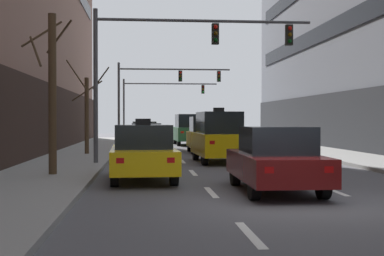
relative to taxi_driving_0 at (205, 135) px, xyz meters
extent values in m
plane|color=#515156|center=(-0.07, -18.06, -1.01)|extent=(120.00, 120.00, 0.00)
cube|color=silver|center=(-1.68, -21.06, -1.00)|extent=(0.16, 2.00, 0.01)
cube|color=silver|center=(-1.68, -16.06, -1.00)|extent=(0.16, 2.00, 0.01)
cube|color=silver|center=(-1.68, -11.06, -1.00)|extent=(0.16, 2.00, 0.01)
cube|color=silver|center=(-1.68, -6.06, -1.00)|extent=(0.16, 2.00, 0.01)
cube|color=silver|center=(-1.68, -1.06, -1.00)|extent=(0.16, 2.00, 0.01)
cube|color=silver|center=(-1.68, 3.94, -1.00)|extent=(0.16, 2.00, 0.01)
cube|color=silver|center=(-1.68, 8.94, -1.00)|extent=(0.16, 2.00, 0.01)
cube|color=silver|center=(-1.68, 13.94, -1.00)|extent=(0.16, 2.00, 0.01)
cube|color=silver|center=(1.54, -16.06, -1.00)|extent=(0.16, 2.00, 0.01)
cube|color=silver|center=(1.54, -11.06, -1.00)|extent=(0.16, 2.00, 0.01)
cube|color=silver|center=(1.54, -6.06, -1.00)|extent=(0.16, 2.00, 0.01)
cube|color=silver|center=(1.54, -1.06, -1.00)|extent=(0.16, 2.00, 0.01)
cube|color=silver|center=(1.54, 3.94, -1.00)|extent=(0.16, 2.00, 0.01)
cube|color=silver|center=(1.54, 8.94, -1.00)|extent=(0.16, 2.00, 0.01)
cube|color=silver|center=(1.54, 13.94, -1.00)|extent=(0.16, 2.00, 0.01)
cylinder|color=black|center=(-0.75, 1.28, -0.69)|extent=(0.21, 0.63, 0.63)
cylinder|color=black|center=(0.76, 1.28, -0.69)|extent=(0.21, 0.63, 0.63)
cylinder|color=black|center=(-0.76, -1.28, -0.69)|extent=(0.21, 0.63, 0.63)
cylinder|color=black|center=(0.75, -1.28, -0.69)|extent=(0.21, 0.63, 0.63)
cube|color=yellow|center=(0.00, 0.00, -0.27)|extent=(1.76, 4.18, 0.85)
cube|color=black|center=(0.00, 0.00, 0.59)|extent=(1.53, 2.47, 0.85)
cube|color=white|center=(-0.60, 2.05, -0.12)|extent=(0.19, 0.08, 0.13)
cube|color=red|center=(-0.62, -2.04, -0.12)|extent=(0.19, 0.08, 0.13)
cube|color=white|center=(0.62, 2.04, -0.12)|extent=(0.19, 0.08, 0.13)
cube|color=red|center=(0.60, -2.05, -0.12)|extent=(0.19, 0.08, 0.13)
cube|color=black|center=(0.00, 0.00, 1.10)|extent=(0.42, 0.19, 0.17)
cylinder|color=black|center=(-1.05, 10.57, -0.66)|extent=(0.26, 0.70, 0.70)
cylinder|color=black|center=(0.63, 10.63, -0.66)|extent=(0.26, 0.70, 0.70)
cylinder|color=black|center=(-0.96, 7.73, -0.66)|extent=(0.26, 0.70, 0.70)
cylinder|color=black|center=(0.73, 7.79, -0.66)|extent=(0.26, 0.70, 0.70)
cube|color=#1E512D|center=(-0.16, 9.18, -0.18)|extent=(2.10, 4.70, 0.95)
cube|color=black|center=(-0.16, 9.18, 0.76)|extent=(1.78, 2.80, 0.95)
cube|color=white|center=(-0.92, 11.43, -0.02)|extent=(0.21, 0.09, 0.15)
cube|color=red|center=(-0.76, 6.88, -0.02)|extent=(0.21, 0.09, 0.15)
cube|color=white|center=(0.44, 11.48, -0.02)|extent=(0.21, 0.09, 0.15)
cube|color=red|center=(0.60, 6.92, -0.02)|extent=(0.21, 0.09, 0.15)
cylinder|color=black|center=(-0.83, -14.71, -0.67)|extent=(0.23, 0.68, 0.67)
cylinder|color=black|center=(0.80, -14.73, -0.67)|extent=(0.23, 0.68, 0.67)
cylinder|color=black|center=(-0.86, -17.46, -0.67)|extent=(0.23, 0.68, 0.67)
cylinder|color=black|center=(0.77, -17.48, -0.67)|extent=(0.23, 0.68, 0.67)
cube|color=maroon|center=(-0.03, -16.10, -0.34)|extent=(1.93, 4.51, 0.65)
cube|color=black|center=(-0.03, -16.30, 0.33)|extent=(1.65, 1.96, 0.69)
cube|color=white|center=(-0.66, -13.89, -0.23)|extent=(0.20, 0.08, 0.14)
cube|color=red|center=(-0.71, -18.29, -0.23)|extent=(0.20, 0.08, 0.14)
cube|color=white|center=(0.66, -13.90, -0.23)|extent=(0.20, 0.08, 0.14)
cube|color=red|center=(0.60, -18.30, -0.23)|extent=(0.20, 0.08, 0.14)
cylinder|color=black|center=(-1.03, -5.33, -0.67)|extent=(0.25, 0.69, 0.68)
cylinder|color=black|center=(0.62, -5.27, -0.67)|extent=(0.25, 0.69, 0.68)
cylinder|color=black|center=(-0.93, -8.10, -0.67)|extent=(0.25, 0.69, 0.68)
cylinder|color=black|center=(0.71, -8.04, -0.67)|extent=(0.25, 0.69, 0.68)
cube|color=yellow|center=(-0.16, -6.68, -0.20)|extent=(2.05, 4.59, 0.93)
cube|color=black|center=(-0.16, -6.68, 0.72)|extent=(1.74, 2.73, 0.93)
cube|color=white|center=(-0.90, -4.49, -0.04)|extent=(0.21, 0.09, 0.14)
cube|color=red|center=(-0.74, -8.93, -0.04)|extent=(0.21, 0.09, 0.14)
cube|color=white|center=(0.43, -4.44, -0.04)|extent=(0.21, 0.09, 0.14)
cube|color=red|center=(0.58, -8.88, -0.04)|extent=(0.21, 0.09, 0.14)
cube|color=black|center=(-0.16, -6.68, 1.28)|extent=(0.46, 0.22, 0.19)
cylinder|color=black|center=(-4.29, -11.90, -0.67)|extent=(0.25, 0.69, 0.68)
cylinder|color=black|center=(-2.64, -11.84, -0.67)|extent=(0.25, 0.69, 0.68)
cylinder|color=black|center=(-4.20, -14.68, -0.67)|extent=(0.25, 0.69, 0.68)
cylinder|color=black|center=(-2.55, -14.62, -0.67)|extent=(0.25, 0.69, 0.68)
cube|color=yellow|center=(-3.42, -13.26, -0.34)|extent=(2.05, 4.60, 0.66)
cube|color=black|center=(-3.41, -13.47, 0.34)|extent=(1.72, 2.01, 0.70)
cube|color=white|center=(-4.16, -11.05, -0.22)|extent=(0.21, 0.09, 0.14)
cube|color=red|center=(-4.01, -15.51, -0.22)|extent=(0.21, 0.09, 0.14)
cube|color=white|center=(-2.83, -11.01, -0.22)|extent=(0.21, 0.09, 0.14)
cube|color=red|center=(-2.68, -15.46, -0.22)|extent=(0.21, 0.09, 0.14)
cube|color=black|center=(-3.41, -13.47, 0.79)|extent=(0.46, 0.22, 0.19)
cylinder|color=black|center=(-4.09, 10.62, -0.66)|extent=(0.25, 0.69, 0.69)
cylinder|color=black|center=(-2.43, 10.57, -0.66)|extent=(0.25, 0.69, 0.69)
cylinder|color=black|center=(-4.18, 7.81, -0.66)|extent=(0.25, 0.69, 0.69)
cylinder|color=black|center=(-2.51, 7.76, -0.66)|extent=(0.25, 0.69, 0.69)
cube|color=yellow|center=(-3.30, 9.19, -0.33)|extent=(2.05, 4.64, 0.67)
cube|color=black|center=(-3.31, 8.98, 0.36)|extent=(1.72, 2.03, 0.71)
cube|color=white|center=(-3.91, 11.46, -0.21)|extent=(0.21, 0.09, 0.15)
cube|color=red|center=(-4.04, 6.96, -0.21)|extent=(0.21, 0.09, 0.15)
cube|color=white|center=(-2.56, 11.42, -0.21)|extent=(0.21, 0.09, 0.15)
cube|color=red|center=(-2.70, 6.92, -0.21)|extent=(0.21, 0.09, 0.15)
cube|color=black|center=(-3.31, 8.98, 0.81)|extent=(0.46, 0.22, 0.19)
cylinder|color=black|center=(-4.11, 1.97, -0.68)|extent=(0.24, 0.67, 0.66)
cylinder|color=black|center=(-2.51, 2.01, -0.68)|extent=(0.24, 0.67, 0.66)
cylinder|color=black|center=(-4.04, -0.73, -0.68)|extent=(0.24, 0.67, 0.66)
cylinder|color=black|center=(-2.44, -0.69, -0.68)|extent=(0.24, 0.67, 0.66)
cube|color=#474C51|center=(-3.27, 0.64, -0.36)|extent=(1.96, 4.45, 0.64)
cube|color=black|center=(-3.27, 0.44, 0.30)|extent=(1.65, 1.94, 0.68)
cube|color=white|center=(-3.97, 2.78, -0.24)|extent=(0.20, 0.09, 0.14)
cube|color=red|center=(-3.86, -1.54, -0.24)|extent=(0.20, 0.09, 0.14)
cube|color=white|center=(-2.69, 2.82, -0.24)|extent=(0.20, 0.09, 0.14)
cube|color=red|center=(-2.57, -1.50, -0.24)|extent=(0.20, 0.09, 0.14)
cylinder|color=#4C4C51|center=(-5.30, -8.06, 2.20)|extent=(0.18, 0.18, 6.13)
cylinder|color=#4C4C51|center=(-0.93, -8.06, 4.85)|extent=(8.74, 0.12, 0.12)
cube|color=black|center=(-0.50, -8.06, 4.33)|extent=(0.28, 0.24, 0.84)
sphere|color=red|center=(-0.50, -8.20, 4.59)|extent=(0.17, 0.17, 0.17)
sphere|color=#523505|center=(-0.50, -8.20, 4.33)|extent=(0.17, 0.17, 0.17)
sphere|color=#073E10|center=(-0.50, -8.20, 4.07)|extent=(0.17, 0.17, 0.17)
cube|color=black|center=(2.56, -8.06, 4.33)|extent=(0.28, 0.24, 0.84)
sphere|color=red|center=(2.56, -8.20, 4.59)|extent=(0.17, 0.17, 0.17)
sphere|color=#523505|center=(2.56, -8.20, 4.33)|extent=(0.17, 0.17, 0.17)
sphere|color=#073E10|center=(2.56, -8.20, 4.07)|extent=(0.17, 0.17, 0.17)
cylinder|color=#4C4C51|center=(-5.30, 11.62, 2.18)|extent=(0.18, 0.18, 6.09)
cylinder|color=#4C4C51|center=(-1.00, 11.62, 4.74)|extent=(8.60, 0.12, 0.12)
cube|color=black|center=(-0.57, 11.62, 4.22)|extent=(0.28, 0.24, 0.84)
sphere|color=red|center=(-0.57, 11.48, 4.48)|extent=(0.17, 0.17, 0.17)
sphere|color=#523505|center=(-0.57, 11.48, 4.22)|extent=(0.17, 0.17, 0.17)
sphere|color=#073E10|center=(-0.57, 11.48, 3.96)|extent=(0.17, 0.17, 0.17)
cube|color=black|center=(2.44, 11.62, 4.22)|extent=(0.28, 0.24, 0.84)
sphere|color=red|center=(2.44, 11.48, 4.48)|extent=(0.17, 0.17, 0.17)
sphere|color=#523505|center=(2.44, 11.48, 4.22)|extent=(0.17, 0.17, 0.17)
sphere|color=#073E10|center=(2.44, 11.48, 3.96)|extent=(0.17, 0.17, 0.17)
cylinder|color=#4C4C51|center=(-5.30, 21.84, 1.94)|extent=(0.18, 0.18, 5.61)
cylinder|color=#4C4C51|center=(-0.81, 21.84, 4.31)|extent=(8.98, 0.12, 0.12)
cube|color=black|center=(2.33, 21.84, 3.79)|extent=(0.28, 0.24, 0.84)
sphere|color=#4B0704|center=(2.33, 21.70, 4.05)|extent=(0.17, 0.17, 0.17)
sphere|color=#523505|center=(2.33, 21.70, 3.79)|extent=(0.17, 0.17, 0.17)
sphere|color=green|center=(2.33, 21.70, 3.53)|extent=(0.17, 0.17, 0.17)
cylinder|color=#4C3823|center=(-6.26, -12.44, 1.66)|extent=(0.25, 0.25, 5.05)
cylinder|color=#42301E|center=(-6.72, -12.68, 2.97)|extent=(0.57, 1.01, 1.06)
cylinder|color=#42301E|center=(-6.67, -11.88, 3.63)|extent=(1.19, 0.91, 1.00)
cylinder|color=#42301E|center=(-6.10, -12.03, 3.53)|extent=(0.89, 0.39, 1.07)
cylinder|color=#4C3823|center=(-6.26, -2.38, 1.05)|extent=(0.21, 0.21, 3.83)
cylinder|color=#42301E|center=(-6.72, -2.90, 3.09)|extent=(1.12, 1.02, 1.50)
cylinder|color=#42301E|center=(-6.31, -1.62, 2.34)|extent=(1.57, 0.19, 1.10)
cylinder|color=#42301E|center=(-5.59, -1.93, 2.97)|extent=(0.98, 1.40, 1.06)
camera|label=1|loc=(-3.39, -29.50, 0.85)|focal=49.77mm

